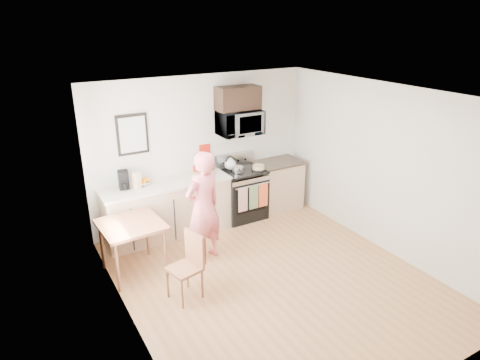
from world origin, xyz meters
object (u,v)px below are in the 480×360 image
person (203,207)px  cake (259,168)px  chair (192,256)px  range (242,195)px  dining_table (131,229)px  microwave (239,123)px

person → cake: person is taller
chair → cake: size_ratio=3.50×
range → chair: 2.46m
dining_table → chair: (0.52, -0.91, -0.12)m
dining_table → range: bearing=19.4°
person → chair: (-0.53, -0.74, -0.28)m
microwave → chair: 2.79m
microwave → range: bearing=-89.9°
person → chair: bearing=39.5°
range → dining_table: bearing=-160.6°
person → dining_table: person is taller
microwave → cake: (0.25, -0.25, -0.79)m
dining_table → cake: 2.63m
chair → cake: 2.57m
range → microwave: 1.33m
chair → range: bearing=30.7°
microwave → person: size_ratio=0.44×
range → dining_table: 2.43m
dining_table → person: bearing=-9.1°
range → cake: range is taller
microwave → dining_table: bearing=-158.3°
chair → microwave: bearing=32.4°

